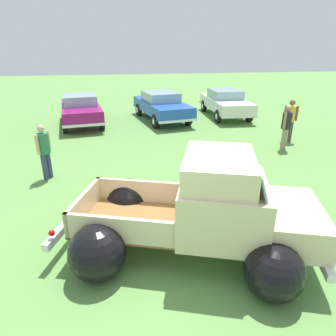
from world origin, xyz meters
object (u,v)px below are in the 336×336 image
at_px(show_car_1, 161,105).
at_px(spectator_2, 290,118).
at_px(spectator_1, 286,125).
at_px(vintage_pickup_truck, 207,216).
at_px(spectator_0, 44,149).
at_px(show_car_0, 81,109).
at_px(show_car_2, 225,102).

distance_m(show_car_1, spectator_2, 6.49).
bearing_deg(spectator_1, vintage_pickup_truck, -82.14).
bearing_deg(spectator_0, show_car_0, 116.62).
bearing_deg(show_car_2, vintage_pickup_truck, -19.72).
bearing_deg(spectator_2, spectator_1, 165.10).
relative_size(vintage_pickup_truck, spectator_1, 3.05).
bearing_deg(vintage_pickup_truck, spectator_2, 68.54).
relative_size(show_car_0, spectator_1, 2.74).
distance_m(spectator_1, spectator_2, 1.15).
bearing_deg(spectator_2, vintage_pickup_truck, 162.18).
relative_size(spectator_0, spectator_2, 0.95).
bearing_deg(vintage_pickup_truck, show_car_2, 87.40).
distance_m(show_car_1, spectator_0, 8.21).
bearing_deg(show_car_0, spectator_2, 54.21).
distance_m(spectator_0, spectator_1, 8.29).
bearing_deg(show_car_1, spectator_2, 32.89).
bearing_deg(show_car_1, spectator_1, 23.22).
height_order(show_car_0, spectator_0, spectator_0).
xyz_separation_m(show_car_0, show_car_1, (4.05, 0.26, 0.00)).
distance_m(show_car_1, show_car_2, 3.62).
distance_m(vintage_pickup_truck, show_car_1, 10.98).
relative_size(vintage_pickup_truck, show_car_2, 1.08).
relative_size(show_car_1, spectator_1, 3.00).
xyz_separation_m(vintage_pickup_truck, show_car_2, (4.51, 11.27, 0.03)).
relative_size(vintage_pickup_truck, show_car_0, 1.11).
distance_m(show_car_2, spectator_0, 10.83).
xyz_separation_m(spectator_1, spectator_2, (0.70, 0.91, 0.03)).
relative_size(show_car_2, spectator_0, 2.88).
bearing_deg(show_car_2, spectator_1, 3.36).
xyz_separation_m(show_car_1, spectator_1, (3.74, -5.63, 0.15)).
height_order(show_car_0, show_car_1, same).
relative_size(show_car_1, spectator_2, 2.92).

